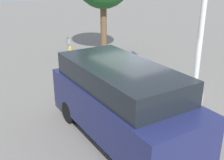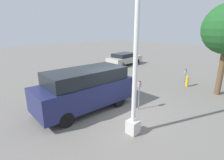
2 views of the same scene
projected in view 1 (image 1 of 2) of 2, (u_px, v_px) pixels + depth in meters
The scene contains 6 objects.
ground_plane at pixel (138, 107), 9.75m from camera, with size 80.00×80.00×0.00m, color slate.
parking_meter_near at pixel (134, 68), 10.16m from camera, with size 0.21×0.12×1.58m.
parking_meter_far at pixel (68, 44), 14.37m from camera, with size 0.21×0.12×1.30m.
lamp_post at pixel (200, 36), 8.85m from camera, with size 0.44×0.44×6.94m.
parked_van at pixel (121, 99), 7.66m from camera, with size 5.14×2.34×2.12m.
fire_hydrant at pixel (70, 53), 14.77m from camera, with size 0.20×0.20×0.79m.
Camera 1 is at (6.66, -5.75, 4.40)m, focal length 45.00 mm.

